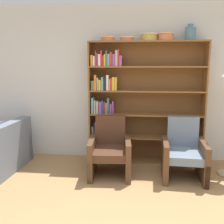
% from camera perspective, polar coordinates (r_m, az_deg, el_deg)
% --- Properties ---
extents(wall_back, '(12.00, 0.06, 2.75)m').
position_cam_1_polar(wall_back, '(4.53, 5.57, 6.39)').
color(wall_back, silver).
rests_on(wall_back, ground).
extents(bookshelf, '(1.98, 0.30, 2.10)m').
position_cam_1_polar(bookshelf, '(4.39, 5.09, 1.90)').
color(bookshelf, brown).
rests_on(bookshelf, ground).
extents(bowl_slate, '(0.24, 0.24, 0.07)m').
position_cam_1_polar(bowl_slate, '(4.38, -1.03, 16.39)').
color(bowl_slate, '#C67547').
rests_on(bowl_slate, bookshelf).
extents(bowl_sage, '(0.24, 0.24, 0.07)m').
position_cam_1_polar(bowl_sage, '(4.35, 3.37, 16.35)').
color(bowl_sage, '#C67547').
rests_on(bowl_sage, bookshelf).
extents(bowl_stoneware, '(0.30, 0.30, 0.12)m').
position_cam_1_polar(bowl_stoneware, '(4.36, 8.49, 16.61)').
color(bowl_stoneware, tan).
rests_on(bowl_stoneware, bookshelf).
extents(bowl_cream, '(0.29, 0.29, 0.12)m').
position_cam_1_polar(bowl_cream, '(4.38, 12.05, 16.50)').
color(bowl_cream, '#C67547').
rests_on(bowl_cream, bookshelf).
extents(vase_tall, '(0.17, 0.17, 0.26)m').
position_cam_1_polar(vase_tall, '(4.44, 17.43, 16.75)').
color(vase_tall, slate).
rests_on(vase_tall, bookshelf).
extents(armchair_leather, '(0.68, 0.72, 0.90)m').
position_cam_1_polar(armchair_leather, '(3.99, -0.52, -8.72)').
color(armchair_leather, brown).
rests_on(armchair_leather, ground).
extents(armchair_cushioned, '(0.68, 0.72, 0.90)m').
position_cam_1_polar(armchair_cushioned, '(4.03, 15.96, -8.91)').
color(armchair_cushioned, brown).
rests_on(armchair_cushioned, ground).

